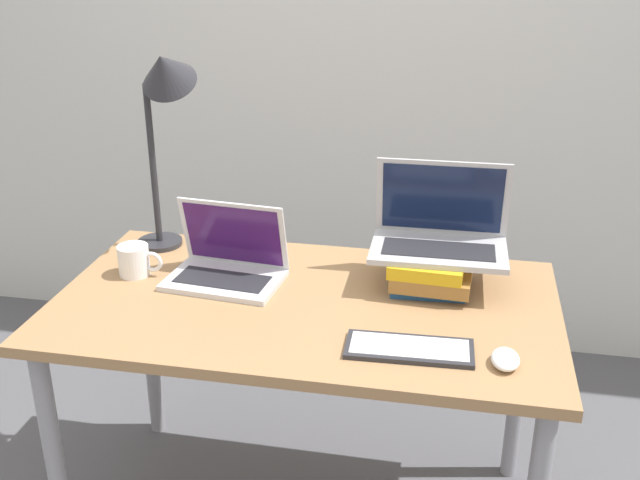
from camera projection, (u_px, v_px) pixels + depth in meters
name	position (u px, v px, depth m)	size (l,w,h in m)	color
wall_back	(368.00, 18.00, 2.84)	(8.00, 0.05, 2.70)	silver
desk	(305.00, 328.00, 2.05)	(1.35, 0.75, 0.74)	#9E754C
laptop_left	(227.00, 264.00, 2.12)	(0.34, 0.24, 0.22)	silver
book_stack	(430.00, 270.00, 2.07)	(0.23, 0.26, 0.10)	#235693
laptop_on_books	(440.00, 233.00, 2.07)	(0.38, 0.24, 0.24)	#B2B2B7
wireless_keyboard	(409.00, 349.00, 1.77)	(0.31, 0.14, 0.01)	#28282D
mouse	(505.00, 359.00, 1.71)	(0.07, 0.10, 0.03)	white
mug	(135.00, 260.00, 2.15)	(0.13, 0.09, 0.09)	white
desk_lamp	(164.00, 94.00, 2.13)	(0.23, 0.20, 0.65)	#28282D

